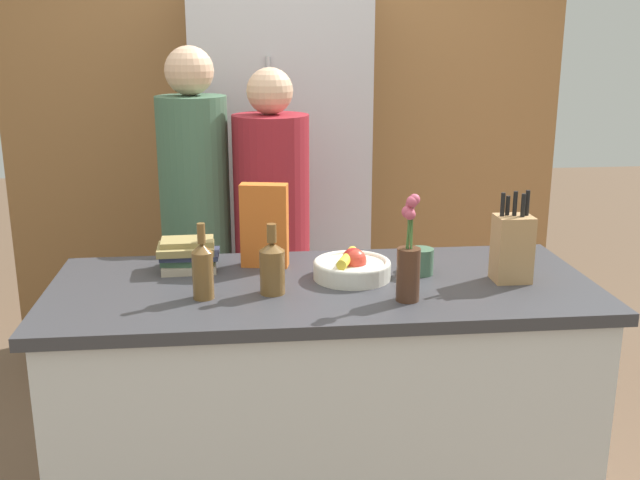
{
  "coord_description": "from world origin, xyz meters",
  "views": [
    {
      "loc": [
        -0.25,
        -2.29,
        1.72
      ],
      "look_at": [
        0.0,
        0.09,
        1.05
      ],
      "focal_mm": 42.0,
      "sensor_mm": 36.0,
      "label": 1
    }
  ],
  "objects": [
    {
      "name": "kitchen_island",
      "position": [
        0.0,
        0.0,
        0.47
      ],
      "size": [
        1.77,
        0.74,
        0.93
      ],
      "color": "silver",
      "rests_on": "ground_plane"
    },
    {
      "name": "coffee_mug",
      "position": [
        0.34,
        0.06,
        0.97
      ],
      "size": [
        0.09,
        0.12,
        0.09
      ],
      "color": "#42664C",
      "rests_on": "kitchen_island"
    },
    {
      "name": "cereal_box",
      "position": [
        -0.18,
        0.21,
        1.08
      ],
      "size": [
        0.17,
        0.09,
        0.29
      ],
      "color": "orange",
      "rests_on": "kitchen_island"
    },
    {
      "name": "back_wall_wood",
      "position": [
        0.0,
        1.76,
        1.3
      ],
      "size": [
        2.97,
        0.12,
        2.6
      ],
      "color": "#9E6B3D",
      "rests_on": "ground_plane"
    },
    {
      "name": "fruit_bowl",
      "position": [
        0.1,
        0.04,
        0.97
      ],
      "size": [
        0.26,
        0.26,
        0.1
      ],
      "color": "silver",
      "rests_on": "kitchen_island"
    },
    {
      "name": "person_in_blue",
      "position": [
        -0.13,
        0.7,
        0.89
      ],
      "size": [
        0.31,
        0.31,
        1.59
      ],
      "rotation": [
        0.0,
        0.0,
        0.37
      ],
      "color": "#383842",
      "rests_on": "ground_plane"
    },
    {
      "name": "person_at_sink",
      "position": [
        -0.45,
        0.75,
        0.95
      ],
      "size": [
        0.29,
        0.29,
        1.67
      ],
      "rotation": [
        0.0,
        0.0,
        0.45
      ],
      "color": "#383842",
      "rests_on": "ground_plane"
    },
    {
      "name": "knife_block",
      "position": [
        0.61,
        -0.04,
        1.04
      ],
      "size": [
        0.12,
        0.1,
        0.3
      ],
      "color": "tan",
      "rests_on": "kitchen_island"
    },
    {
      "name": "book_stack",
      "position": [
        -0.44,
        0.19,
        0.98
      ],
      "size": [
        0.21,
        0.17,
        0.11
      ],
      "color": "#B7A88E",
      "rests_on": "kitchen_island"
    },
    {
      "name": "bottle_vinegar",
      "position": [
        -0.38,
        -0.1,
        1.02
      ],
      "size": [
        0.06,
        0.06,
        0.24
      ],
      "color": "brown",
      "rests_on": "kitchen_island"
    },
    {
      "name": "refrigerator",
      "position": [
        -0.06,
        1.4,
        0.98
      ],
      "size": [
        0.83,
        0.62,
        1.96
      ],
      "color": "#B7B7BC",
      "rests_on": "ground_plane"
    },
    {
      "name": "bottle_oil",
      "position": [
        -0.17,
        -0.08,
        1.02
      ],
      "size": [
        0.08,
        0.08,
        0.22
      ],
      "color": "brown",
      "rests_on": "kitchen_island"
    },
    {
      "name": "flower_vase",
      "position": [
        0.24,
        -0.19,
        1.06
      ],
      "size": [
        0.07,
        0.07,
        0.33
      ],
      "color": "#4C2D1E",
      "rests_on": "kitchen_island"
    }
  ]
}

